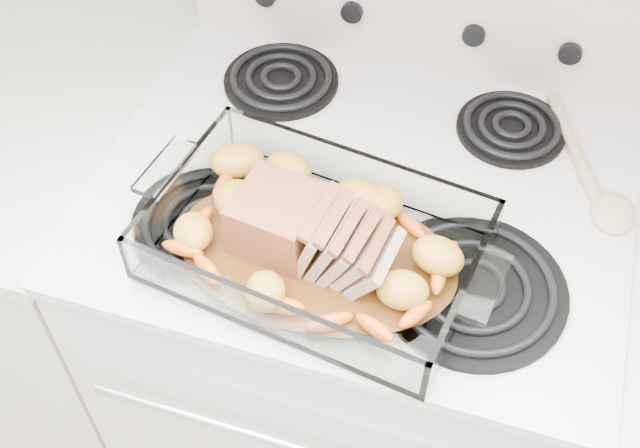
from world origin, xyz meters
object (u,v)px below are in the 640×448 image
(electric_range, at_px, (356,336))
(pork_roast, at_px, (300,231))
(counter_left, at_px, (51,258))
(baking_dish, at_px, (315,248))

(electric_range, relative_size, pork_roast, 5.06)
(electric_range, height_order, pork_roast, electric_range)
(counter_left, xyz_separation_m, baking_dish, (0.64, -0.18, 0.50))
(electric_range, relative_size, baking_dish, 2.66)
(baking_dish, relative_size, pork_roast, 1.90)
(pork_roast, bearing_deg, counter_left, 161.47)
(electric_range, xyz_separation_m, baking_dish, (-0.02, -0.18, 0.48))
(electric_range, distance_m, baking_dish, 0.52)
(counter_left, bearing_deg, pork_roast, -15.81)
(pork_roast, bearing_deg, electric_range, 73.28)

